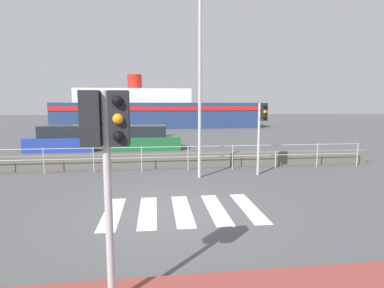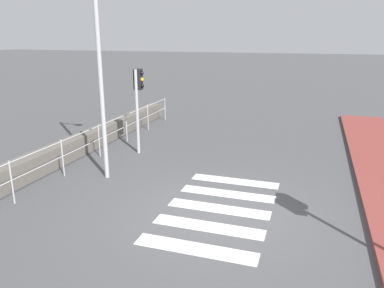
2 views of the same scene
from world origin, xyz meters
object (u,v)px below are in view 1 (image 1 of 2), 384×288
Objects in this scene: traffic_light_far at (262,122)px; parked_car_green at (144,139)px; streetlamp at (201,66)px; parked_car_blue at (62,140)px; traffic_light_near at (106,140)px; ferry_boat at (154,111)px.

traffic_light_far reaches higher than parked_car_green.
streetlamp is 11.27m from parked_car_blue.
streetlamp is (2.26, 7.09, 1.81)m from traffic_light_near.
ferry_boat is at bearing 99.05° from traffic_light_far.
streetlamp reaches higher than ferry_boat.
traffic_light_far is 0.12× the size of ferry_boat.
traffic_light_far is at bearing 8.06° from streetlamp.
traffic_light_near is at bearing -71.51° from parked_car_blue.
traffic_light_far is 9.07m from parked_car_green.
parked_car_blue is 0.90× the size of parked_car_green.
parked_car_blue is (-5.01, 14.98, -1.67)m from traffic_light_near.
ferry_boat is (-4.34, 27.25, -0.08)m from traffic_light_far.
traffic_light_near reaches higher than traffic_light_far.
parked_car_blue is at bearing -105.33° from ferry_boat.
traffic_light_near is at bearing -89.62° from parked_car_green.
ferry_boat is (-1.86, 27.60, -2.14)m from streetlamp.
parked_car_blue is 4.91m from parked_car_green.
parked_car_blue is at bearing 142.29° from traffic_light_far.
parked_car_blue is at bearing 132.66° from streetlamp.
traffic_light_near is at bearing -90.65° from ferry_boat.
parked_car_green is (-2.36, 7.89, -3.50)m from streetlamp.
parked_car_green is at bearing 0.00° from parked_car_blue.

